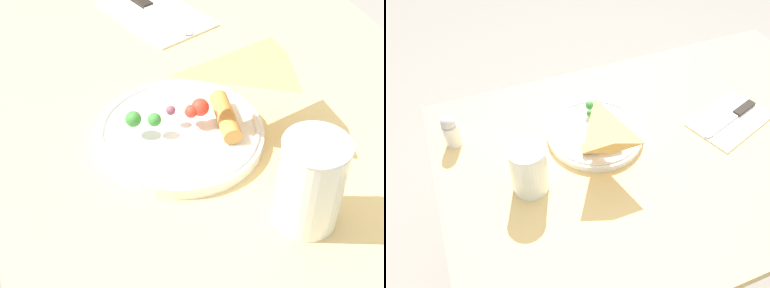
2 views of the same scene
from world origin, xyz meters
The scene contains 5 objects.
dining_table centered at (0.00, 0.00, 0.60)m, with size 1.01×0.65×0.73m.
plate_pizza centered at (0.15, -0.08, 0.74)m, with size 0.22×0.22×0.05m.
milk_glass centered at (0.32, 0.01, 0.78)m, with size 0.07×0.07×0.11m.
napkin_folded centered at (-0.17, -0.01, 0.73)m, with size 0.22×0.18×0.00m.
butter_knife centered at (-0.18, -0.01, 0.73)m, with size 0.18×0.08×0.01m.
Camera 1 is at (0.69, -0.27, 1.23)m, focal length 55.00 mm.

